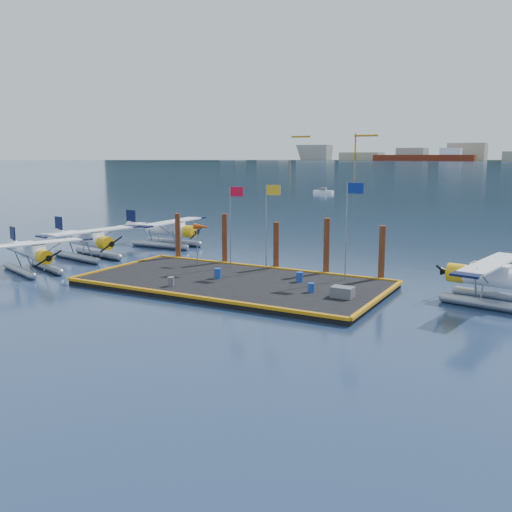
{
  "coord_description": "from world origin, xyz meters",
  "views": [
    {
      "loc": [
        19.27,
        -31.97,
        8.68
      ],
      "look_at": [
        0.65,
        2.0,
        1.8
      ],
      "focal_mm": 40.0,
      "sensor_mm": 36.0,
      "label": 1
    }
  ],
  "objects_px": {
    "piling_3": "(327,248)",
    "flagpole_yellow": "(269,215)",
    "windsock": "(202,228)",
    "piling_2": "(276,247)",
    "seaplane_c": "(170,232)",
    "seaplane_d": "(497,281)",
    "piling_4": "(382,255)",
    "piling_0": "(178,238)",
    "seaplane_b": "(89,242)",
    "piling_1": "(225,241)",
    "crate": "(343,292)",
    "drum_3": "(171,282)",
    "drum_4": "(300,277)",
    "seaplane_a": "(33,255)",
    "flagpole_blue": "(349,216)",
    "drum_0": "(218,273)",
    "drum_2": "(311,288)",
    "flagpole_red": "(233,214)"
  },
  "relations": [
    {
      "from": "seaplane_b",
      "to": "drum_4",
      "type": "bearing_deg",
      "value": 98.7
    },
    {
      "from": "seaplane_b",
      "to": "seaplane_d",
      "type": "xyz_separation_m",
      "value": [
        31.91,
        0.19,
        0.04
      ]
    },
    {
      "from": "piling_2",
      "to": "piling_3",
      "type": "bearing_deg",
      "value": 0.0
    },
    {
      "from": "seaplane_d",
      "to": "piling_3",
      "type": "relative_size",
      "value": 2.23
    },
    {
      "from": "piling_0",
      "to": "seaplane_c",
      "type": "bearing_deg",
      "value": 132.19
    },
    {
      "from": "drum_0",
      "to": "drum_2",
      "type": "bearing_deg",
      "value": -4.87
    },
    {
      "from": "seaplane_c",
      "to": "piling_1",
      "type": "distance_m",
      "value": 11.63
    },
    {
      "from": "piling_2",
      "to": "drum_2",
      "type": "bearing_deg",
      "value": -47.82
    },
    {
      "from": "piling_3",
      "to": "piling_4",
      "type": "xyz_separation_m",
      "value": [
        4.0,
        0.0,
        -0.15
      ]
    },
    {
      "from": "flagpole_blue",
      "to": "windsock",
      "type": "xyz_separation_m",
      "value": [
        -11.72,
        0.0,
        -1.46
      ]
    },
    {
      "from": "seaplane_d",
      "to": "flagpole_blue",
      "type": "relative_size",
      "value": 1.47
    },
    {
      "from": "drum_2",
      "to": "piling_4",
      "type": "relative_size",
      "value": 0.14
    },
    {
      "from": "piling_2",
      "to": "piling_3",
      "type": "relative_size",
      "value": 0.88
    },
    {
      "from": "drum_0",
      "to": "drum_4",
      "type": "xyz_separation_m",
      "value": [
        5.34,
        1.7,
        -0.02
      ]
    },
    {
      "from": "drum_3",
      "to": "drum_0",
      "type": "bearing_deg",
      "value": 68.34
    },
    {
      "from": "flagpole_blue",
      "to": "piling_2",
      "type": "height_order",
      "value": "flagpole_blue"
    },
    {
      "from": "seaplane_d",
      "to": "drum_0",
      "type": "distance_m",
      "value": 17.59
    },
    {
      "from": "seaplane_b",
      "to": "drum_4",
      "type": "distance_m",
      "value": 19.98
    },
    {
      "from": "drum_3",
      "to": "piling_2",
      "type": "relative_size",
      "value": 0.16
    },
    {
      "from": "drum_2",
      "to": "drum_4",
      "type": "height_order",
      "value": "drum_4"
    },
    {
      "from": "seaplane_c",
      "to": "drum_3",
      "type": "relative_size",
      "value": 15.79
    },
    {
      "from": "piling_4",
      "to": "piling_3",
      "type": "bearing_deg",
      "value": 180.0
    },
    {
      "from": "windsock",
      "to": "piling_2",
      "type": "height_order",
      "value": "piling_2"
    },
    {
      "from": "drum_4",
      "to": "piling_4",
      "type": "xyz_separation_m",
      "value": [
        4.42,
        3.65,
        1.28
      ]
    },
    {
      "from": "flagpole_yellow",
      "to": "seaplane_d",
      "type": "bearing_deg",
      "value": -2.85
    },
    {
      "from": "drum_2",
      "to": "windsock",
      "type": "bearing_deg",
      "value": 158.23
    },
    {
      "from": "crate",
      "to": "piling_2",
      "type": "xyz_separation_m",
      "value": [
        -7.56,
        6.3,
        1.18
      ]
    },
    {
      "from": "seaplane_d",
      "to": "windsock",
      "type": "relative_size",
      "value": 3.07
    },
    {
      "from": "piling_3",
      "to": "flagpole_yellow",
      "type": "bearing_deg",
      "value": -157.15
    },
    {
      "from": "seaplane_c",
      "to": "flagpole_yellow",
      "type": "bearing_deg",
      "value": 62.32
    },
    {
      "from": "drum_4",
      "to": "windsock",
      "type": "distance_m",
      "value": 9.67
    },
    {
      "from": "drum_0",
      "to": "piling_4",
      "type": "distance_m",
      "value": 11.2
    },
    {
      "from": "drum_4",
      "to": "flagpole_blue",
      "type": "height_order",
      "value": "flagpole_blue"
    },
    {
      "from": "windsock",
      "to": "piling_3",
      "type": "height_order",
      "value": "piling_3"
    },
    {
      "from": "drum_4",
      "to": "windsock",
      "type": "relative_size",
      "value": 0.21
    },
    {
      "from": "piling_0",
      "to": "seaplane_b",
      "type": "bearing_deg",
      "value": -160.86
    },
    {
      "from": "drum_2",
      "to": "piling_2",
      "type": "distance_m",
      "value": 8.14
    },
    {
      "from": "seaplane_d",
      "to": "piling_4",
      "type": "height_order",
      "value": "piling_4"
    },
    {
      "from": "drum_2",
      "to": "crate",
      "type": "bearing_deg",
      "value": -8.82
    },
    {
      "from": "seaplane_a",
      "to": "piling_0",
      "type": "bearing_deg",
      "value": 162.14
    },
    {
      "from": "flagpole_red",
      "to": "piling_2",
      "type": "distance_m",
      "value": 4.07
    },
    {
      "from": "seaplane_b",
      "to": "seaplane_c",
      "type": "distance_m",
      "value": 8.76
    },
    {
      "from": "flagpole_red",
      "to": "piling_1",
      "type": "distance_m",
      "value": 3.28
    },
    {
      "from": "seaplane_d",
      "to": "seaplane_a",
      "type": "bearing_deg",
      "value": 111.63
    },
    {
      "from": "flagpole_red",
      "to": "windsock",
      "type": "relative_size",
      "value": 1.92
    },
    {
      "from": "seaplane_c",
      "to": "flagpole_blue",
      "type": "relative_size",
      "value": 1.43
    },
    {
      "from": "flagpole_yellow",
      "to": "drum_3",
      "type": "bearing_deg",
      "value": -114.84
    },
    {
      "from": "piling_1",
      "to": "piling_2",
      "type": "height_order",
      "value": "piling_1"
    },
    {
      "from": "piling_3",
      "to": "seaplane_a",
      "type": "bearing_deg",
      "value": -156.27
    },
    {
      "from": "drum_3",
      "to": "flagpole_red",
      "type": "bearing_deg",
      "value": 87.39
    }
  ]
}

